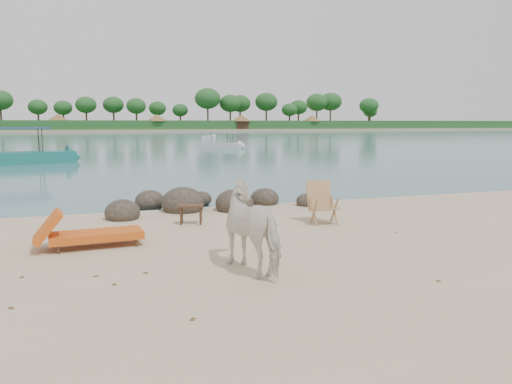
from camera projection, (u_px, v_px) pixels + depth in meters
water at (103, 136)px, 93.32m from camera, size 400.00×400.00×0.00m
far_shore at (95, 130)px, 168.39m from camera, size 420.00×90.00×1.40m
far_scenery at (97, 120)px, 136.71m from camera, size 420.00×18.00×9.50m
boulders at (200, 204)px, 14.26m from camera, size 6.17×2.75×0.91m
cow at (257, 228)px, 8.35m from camera, size 1.24×1.91×1.49m
side_table at (191, 216)px, 12.19m from camera, size 0.66×0.52×0.47m
lounge_chair at (96, 231)px, 9.96m from camera, size 2.29×0.94×0.67m
deck_chair at (324, 204)px, 12.18m from camera, size 0.75×0.81×1.05m
boat_near at (17, 134)px, 30.69m from camera, size 7.69×3.37×3.64m
boat_mid at (222, 135)px, 49.94m from camera, size 4.45×4.56×2.55m
boat_far at (210, 137)px, 79.84m from camera, size 3.63×4.58×0.56m
dead_leaves at (189, 267)px, 8.63m from camera, size 8.27×5.33×0.00m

